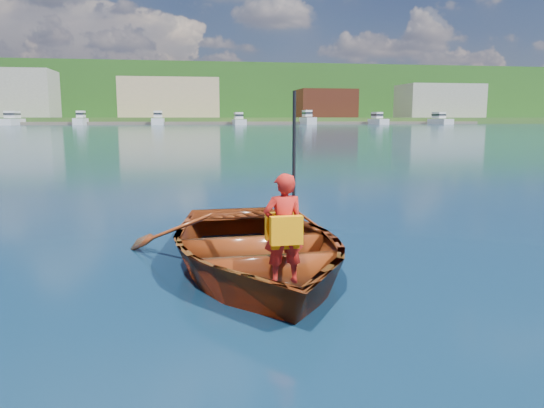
# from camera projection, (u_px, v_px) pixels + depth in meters

# --- Properties ---
(ground) EXTENTS (600.00, 600.00, 0.00)m
(ground) POSITION_uv_depth(u_px,v_px,m) (263.00, 267.00, 6.68)
(ground) COLOR #0F2B48
(ground) RESTS_ON ground
(rowboat) EXTENTS (3.35, 4.52, 0.90)m
(rowboat) POSITION_uv_depth(u_px,v_px,m) (254.00, 246.00, 6.51)
(rowboat) COLOR #6E2F0E
(rowboat) RESTS_ON ground
(child_paddler) EXTENTS (0.45, 0.36, 2.04)m
(child_paddler) POSITION_uv_depth(u_px,v_px,m) (284.00, 228.00, 5.62)
(child_paddler) COLOR red
(child_paddler) RESTS_ON ground
(shoreline) EXTENTS (400.00, 140.00, 22.00)m
(shoreline) POSITION_uv_depth(u_px,v_px,m) (185.00, 99.00, 235.42)
(shoreline) COLOR #315121
(shoreline) RESTS_ON ground
(dock) EXTENTS (160.04, 9.83, 0.80)m
(dock) POSITION_uv_depth(u_px,v_px,m) (223.00, 123.00, 152.38)
(dock) COLOR brown
(dock) RESTS_ON ground
(waterfront_buildings) EXTENTS (202.00, 16.00, 14.00)m
(waterfront_buildings) POSITION_uv_depth(u_px,v_px,m) (161.00, 99.00, 164.85)
(waterfront_buildings) COLOR maroon
(waterfront_buildings) RESTS_ON ground
(marina_yachts) EXTENTS (147.12, 13.09, 4.30)m
(marina_yachts) POSITION_uv_depth(u_px,v_px,m) (193.00, 120.00, 146.29)
(marina_yachts) COLOR silver
(marina_yachts) RESTS_ON ground
(hillside_trees) EXTENTS (309.82, 80.21, 25.01)m
(hillside_trees) POSITION_uv_depth(u_px,v_px,m) (133.00, 79.00, 236.93)
(hillside_trees) COLOR #382314
(hillside_trees) RESTS_ON ground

